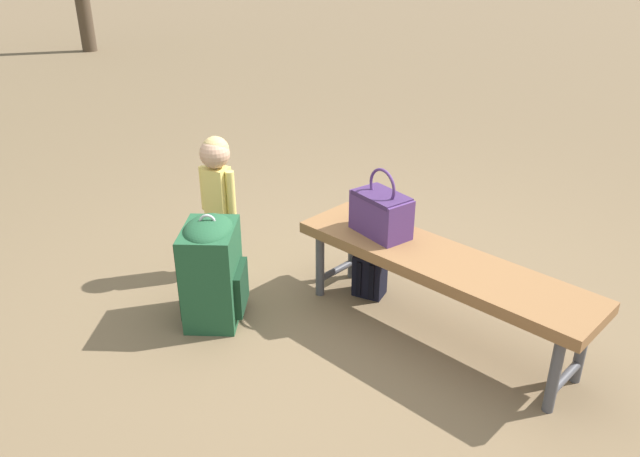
# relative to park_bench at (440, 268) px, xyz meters

# --- Properties ---
(ground_plane) EXTENTS (40.00, 40.00, 0.00)m
(ground_plane) POSITION_rel_park_bench_xyz_m (0.39, 0.12, -0.39)
(ground_plane) COLOR brown
(ground_plane) RESTS_ON ground
(park_bench) EXTENTS (1.60, 0.41, 0.45)m
(park_bench) POSITION_rel_park_bench_xyz_m (0.00, 0.00, 0.00)
(park_bench) COLOR brown
(park_bench) RESTS_ON ground
(handbag) EXTENTS (0.35, 0.24, 0.37)m
(handbag) POSITION_rel_park_bench_xyz_m (0.39, -0.01, 0.18)
(handbag) COLOR #4C2D66
(handbag) RESTS_ON park_bench
(child_standing) EXTENTS (0.22, 0.18, 0.86)m
(child_standing) POSITION_rel_park_bench_xyz_m (1.33, 0.35, 0.18)
(child_standing) COLOR #B2D8B2
(child_standing) RESTS_ON ground
(backpack_large) EXTENTS (0.44, 0.45, 0.62)m
(backpack_large) POSITION_rel_park_bench_xyz_m (0.95, 0.70, -0.09)
(backpack_large) COLOR #1E4C2D
(backpack_large) RESTS_ON ground
(backpack_small) EXTENTS (0.20, 0.18, 0.29)m
(backpack_small) POSITION_rel_park_bench_xyz_m (0.49, -0.06, -0.25)
(backpack_small) COLOR black
(backpack_small) RESTS_ON ground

